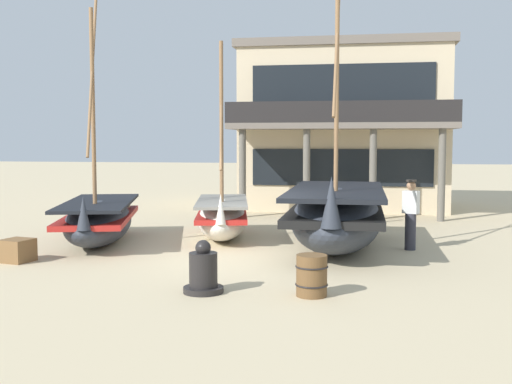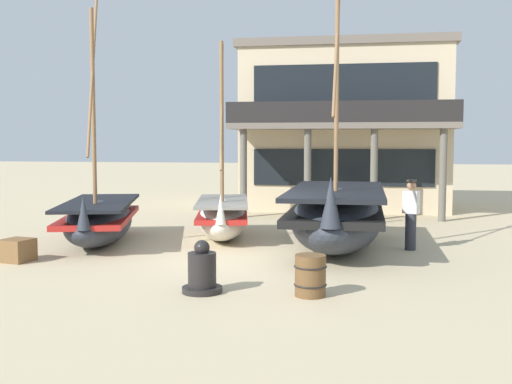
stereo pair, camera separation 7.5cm
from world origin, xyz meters
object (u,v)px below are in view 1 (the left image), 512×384
Objects in this scene: fisherman_by_hull at (411,215)px; cargo_crate at (17,250)px; wooden_barrel at (312,275)px; fishing_boat_centre_large at (337,216)px; harbor_building_main at (344,127)px; capstan_winch at (203,272)px; fishing_boat_near_left at (222,217)px; fishing_boat_far_right at (99,220)px.

fisherman_by_hull is 2.85× the size of cargo_crate.
fisherman_by_hull is 2.41× the size of wooden_barrel.
fishing_boat_centre_large reaches higher than harbor_building_main.
fishing_boat_near_left is at bearing 99.70° from capstan_winch.
fishing_boat_far_right is 9.12× the size of wooden_barrel.
fishing_boat_centre_large reaches higher than fishing_boat_far_right.
wooden_barrel reaches higher than cargo_crate.
harbor_building_main is (5.82, 10.30, 2.55)m from fishing_boat_far_right.
cargo_crate is (-6.72, -2.79, -0.56)m from fishing_boat_centre_large.
cargo_crate is 14.74m from harbor_building_main.
fishing_boat_far_right reaches higher than wooden_barrel.
fisherman_by_hull is at bearing -79.12° from harbor_building_main.
fishing_boat_far_right is 10.81× the size of cargo_crate.
harbor_building_main reaches higher than cargo_crate.
wooden_barrel is 6.79m from cargo_crate.
capstan_winch reaches higher than wooden_barrel.
cargo_crate is (-6.51, 1.93, -0.10)m from wooden_barrel.
fishing_boat_centre_large is 5.23m from capstan_winch.
capstan_winch is at bearing -113.35° from fishing_boat_centre_large.
harbor_building_main is (0.05, 14.81, 2.81)m from wooden_barrel.
cargo_crate is at bearing -133.05° from fishing_boat_near_left.
harbor_building_main is (-1.91, 9.93, 2.33)m from fisherman_by_hull.
fisherman_by_hull is 8.99m from cargo_crate.
fishing_boat_near_left is 3.28m from fishing_boat_centre_large.
wooden_barrel is at bearing -16.49° from cargo_crate.
fishing_boat_far_right is 7.32m from wooden_barrel.
fishing_boat_centre_large is at bearing 22.53° from cargo_crate.
fishing_boat_centre_large reaches higher than fisherman_by_hull.
fishing_boat_centre_large reaches higher than cargo_crate.
cargo_crate is at bearing -160.79° from fisherman_by_hull.
harbor_building_main is (2.91, 8.98, 2.57)m from fishing_boat_near_left.
wooden_barrel is 1.19× the size of cargo_crate.
harbor_building_main reaches higher than capstan_winch.
fishing_boat_centre_large is 9.96× the size of wooden_barrel.
fisherman_by_hull is at bearing 19.21° from cargo_crate.
capstan_winch is at bearing -177.80° from wooden_barrel.
fishing_boat_centre_large is 4.74m from wooden_barrel.
fisherman_by_hull is at bearing 68.10° from wooden_barrel.
harbor_building_main is at bearing 82.70° from capstan_winch.
wooden_barrel is (2.86, -5.83, -0.24)m from fishing_boat_near_left.
cargo_crate is (-0.74, -2.57, -0.36)m from fishing_boat_far_right.
capstan_winch is 1.55× the size of cargo_crate.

